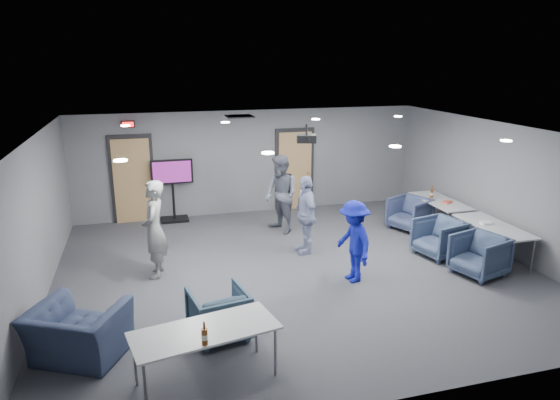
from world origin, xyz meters
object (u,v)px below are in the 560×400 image
object	(u,v)px
person_b	(281,194)
bottle_front	(205,336)
table_right_b	(493,228)
bottle_right	(432,194)
chair_right_b	(439,238)
tv_stand	(173,187)
chair_front_b	(78,333)
table_front_left	(205,333)
chair_front_a	(219,314)
chair_right_a	(409,213)
table_right_a	(440,202)
person_c	(305,214)
person_a	(154,229)
person_d	(354,241)
projector	(306,138)
chair_right_c	(479,255)

from	to	relation	value
person_b	bottle_front	distance (m)	6.09
table_right_b	bottle_right	world-z (taller)	bottle_right
chair_right_b	tv_stand	world-z (taller)	tv_stand
chair_front_b	table_front_left	distance (m)	1.91
chair_front_a	chair_front_b	world-z (taller)	chair_front_b
chair_right_a	table_right_a	world-z (taller)	chair_right_a
person_c	table_right_b	world-z (taller)	person_c
person_c	chair_right_b	distance (m)	2.81
table_right_b	bottle_front	bearing A→B (deg)	114.21
person_a	table_right_b	xyz separation A→B (m)	(6.61, -1.04, -0.24)
bottle_right	person_d	bearing A→B (deg)	-142.75
person_b	bottle_right	bearing A→B (deg)	60.99
table_right_a	chair_right_a	bearing A→B (deg)	69.79
person_c	bottle_right	world-z (taller)	person_c
chair_front_b	projector	xyz separation A→B (m)	(4.27, 3.05, 2.02)
chair_right_c	table_front_left	world-z (taller)	chair_right_c
person_a	table_right_a	bearing A→B (deg)	106.08
chair_front_a	chair_front_b	bearing A→B (deg)	-8.91
chair_right_b	bottle_right	world-z (taller)	bottle_right
person_b	person_d	bearing A→B (deg)	-8.68
bottle_front	chair_front_a	bearing A→B (deg)	74.91
person_a	projector	distance (m)	3.51
chair_right_a	chair_right_c	world-z (taller)	chair_right_c
chair_right_b	chair_right_c	xyz separation A→B (m)	(0.19, -1.05, 0.00)
person_a	person_c	distance (m)	3.11
chair_front_b	chair_front_a	bearing A→B (deg)	-151.25
person_a	person_c	bearing A→B (deg)	105.65
person_b	chair_front_b	size ratio (longest dim) A/B	1.56
table_front_left	person_c	bearing A→B (deg)	44.85
projector	table_right_b	bearing A→B (deg)	-8.61
chair_right_c	chair_front_b	world-z (taller)	chair_right_c
table_front_left	chair_right_b	bearing A→B (deg)	18.00
chair_front_b	table_front_left	bearing A→B (deg)	176.83
person_a	person_b	xyz separation A→B (m)	(2.93, 1.74, -0.01)
chair_front_b	tv_stand	bearing A→B (deg)	-78.29
person_b	chair_front_a	world-z (taller)	person_b
chair_right_c	person_d	bearing A→B (deg)	-116.05
chair_right_c	bottle_front	bearing A→B (deg)	-84.19
person_d	bottle_front	bearing A→B (deg)	-54.96
chair_front_a	tv_stand	distance (m)	5.77
chair_front_b	chair_right_b	bearing A→B (deg)	-136.19
person_c	chair_right_c	xyz separation A→B (m)	(2.79, -2.00, -0.44)
table_right_a	table_right_b	xyz separation A→B (m)	(0.00, -1.90, 0.00)
person_b	chair_right_c	xyz separation A→B (m)	(2.94, -3.36, -0.52)
chair_right_a	table_right_a	distance (m)	0.75
person_c	table_right_b	xyz separation A→B (m)	(3.53, -1.42, -0.15)
person_d	projector	world-z (taller)	projector
chair_right_b	table_right_a	distance (m)	1.73
person_c	bottle_right	xyz separation A→B (m)	(3.45, 0.74, 0.01)
table_right_a	table_front_left	distance (m)	7.51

